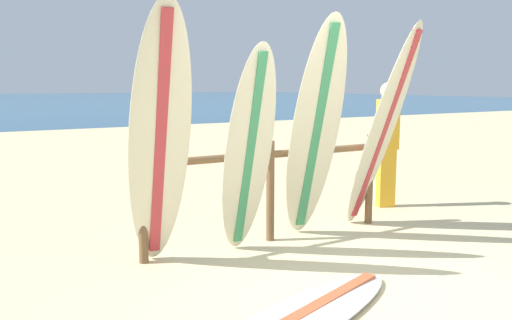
{
  "coord_description": "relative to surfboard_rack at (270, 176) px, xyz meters",
  "views": [
    {
      "loc": [
        -3.15,
        -3.25,
        1.72
      ],
      "look_at": [
        0.02,
        1.94,
        0.86
      ],
      "focal_mm": 38.02,
      "sensor_mm": 36.0,
      "label": 1
    }
  ],
  "objects": [
    {
      "name": "beachgoer_standing",
      "position": [
        2.3,
        0.56,
        0.24
      ],
      "size": [
        0.32,
        0.27,
        1.74
      ],
      "color": "gold",
      "rests_on": "ground"
    },
    {
      "name": "surfboard_leaning_center_left",
      "position": [
        0.4,
        -0.27,
        0.49
      ],
      "size": [
        0.72,
        0.98,
        2.43
      ],
      "color": "beige",
      "rests_on": "ground"
    },
    {
      "name": "surfboard_leaning_left",
      "position": [
        -0.49,
        -0.35,
        0.33
      ],
      "size": [
        0.57,
        0.76,
        2.11
      ],
      "color": "beige",
      "rests_on": "ground"
    },
    {
      "name": "ground_plane",
      "position": [
        -0.02,
        -1.64,
        -0.72
      ],
      "size": [
        120.0,
        120.0,
        0.0
      ],
      "primitive_type": "plane",
      "color": "beige"
    },
    {
      "name": "surfboard_leaning_far_left",
      "position": [
        -1.39,
        -0.32,
        0.5
      ],
      "size": [
        0.69,
        0.96,
        2.44
      ],
      "color": "beige",
      "rests_on": "ground"
    },
    {
      "name": "surfboard_leaning_center",
      "position": [
        1.37,
        -0.29,
        0.49
      ],
      "size": [
        0.69,
        1.02,
        2.42
      ],
      "color": "beige",
      "rests_on": "ground"
    },
    {
      "name": "surfboard_rack",
      "position": [
        0.0,
        0.0,
        0.0
      ],
      "size": [
        3.01,
        0.09,
        1.11
      ],
      "color": "brown",
      "rests_on": "ground"
    }
  ]
}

